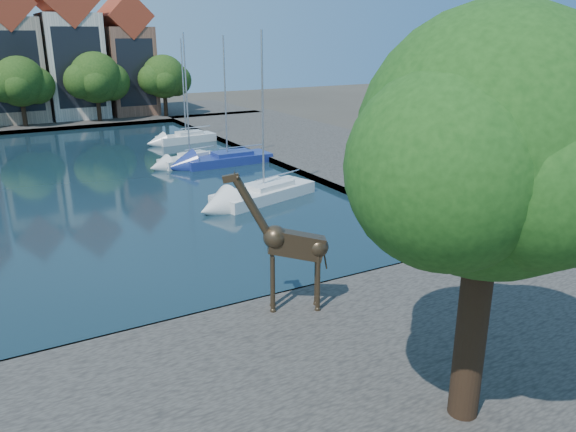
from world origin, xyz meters
name	(u,v)px	position (x,y,z in m)	size (l,w,h in m)	color
ground	(110,346)	(0.00, 0.00, 0.00)	(160.00, 160.00, 0.00)	#38332B
water_basin	(33,187)	(0.00, 24.00, 0.04)	(38.00, 50.00, 0.08)	black
far_quay	(3,123)	(0.00, 56.00, 0.25)	(60.00, 16.00, 0.50)	#4B4741
right_quay	(331,150)	(25.00, 24.00, 0.25)	(14.00, 52.00, 0.50)	#4B4741
plane_tree	(496,153)	(7.62, -9.01, 7.67)	(8.32, 6.40, 10.62)	#332114
townhouse_east_inner	(12,56)	(2.00, 55.99, 7.73)	(5.94, 9.18, 15.79)	tan
townhouse_east_mid	(71,52)	(8.50, 55.99, 8.10)	(6.43, 9.18, 16.65)	beige
townhouse_east_end	(126,59)	(15.00, 55.99, 7.11)	(5.44, 9.18, 14.43)	brown
far_tree_mid_east	(21,83)	(2.10, 50.49, 5.13)	(7.02, 5.40, 7.52)	#332114
far_tree_east	(97,79)	(10.11, 50.49, 5.24)	(7.54, 5.80, 7.84)	#332114
far_tree_far_east	(165,78)	(18.09, 50.49, 5.08)	(6.76, 5.20, 7.36)	#332114
giraffe_statue	(289,244)	(6.33, -1.38, 3.08)	(3.47, 1.91, 5.24)	#3E2F1F
sailboat_right_a	(264,191)	(12.73, 13.31, 0.64)	(7.56, 4.48, 10.45)	silver
sailboat_right_b	(227,157)	(14.77, 23.97, 0.61)	(7.24, 2.65, 10.08)	navy
sailboat_right_c	(190,158)	(12.00, 25.21, 0.62)	(5.43, 3.00, 10.28)	silver
sailboat_right_d	(186,136)	(15.00, 34.66, 0.66)	(5.78, 2.48, 9.75)	silver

